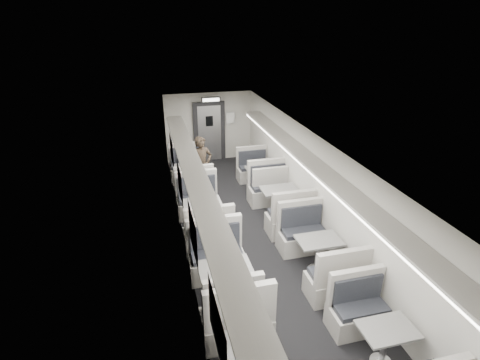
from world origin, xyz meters
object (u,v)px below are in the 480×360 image
booth_right_d (384,345)px  passenger (202,166)px  booth_left_b (203,216)px  exit_sign (211,99)px  booth_right_c (318,255)px  booth_right_b (279,202)px  booth_left_a (190,178)px  booth_left_d (249,359)px  vestibule_door (209,132)px  booth_right_a (260,179)px  booth_left_c (225,285)px

booth_right_d → passenger: (-1.68, 6.46, 0.51)m
booth_left_b → exit_sign: bearing=76.6°
passenger → booth_left_b: bearing=-117.7°
booth_right_c → exit_sign: bearing=99.0°
booth_right_b → booth_right_d: bearing=-90.0°
booth_left_a → booth_right_d: bearing=-73.6°
booth_left_d → vestibule_door: size_ratio=0.96×
booth_right_d → exit_sign: (-1.00, 8.60, 1.93)m
booth_left_b → booth_right_a: bearing=43.4°
vestibule_door → booth_right_b: bearing=-77.4°
booth_left_c → booth_left_d: 1.58m
booth_left_c → booth_left_b: bearing=90.0°
booth_left_a → passenger: size_ratio=1.25×
booth_right_b → vestibule_door: size_ratio=1.07×
booth_right_a → booth_right_d: 6.29m
booth_left_b → booth_left_d: bearing=-90.0°
booth_left_d → passenger: passenger is taller
booth_left_d → booth_left_b: bearing=90.0°
booth_left_c → booth_right_d: booth_left_c is taller
exit_sign → booth_right_d: bearing=-83.4°
booth_left_d → booth_left_c: bearing=90.0°
booth_left_b → booth_right_b: size_ratio=0.98×
booth_left_d → booth_right_c: 2.87m
booth_left_b → passenger: size_ratio=1.27×
booth_left_b → vestibule_door: bearing=78.0°
booth_right_a → exit_sign: (-1.00, 2.31, 1.92)m
booth_right_a → exit_sign: 3.17m
booth_left_d → booth_right_c: booth_right_c is taller
booth_right_d → exit_sign: 8.87m
exit_sign → booth_right_c: bearing=-81.0°
booth_left_b → passenger: passenger is taller
booth_left_c → exit_sign: 7.09m
booth_right_d → booth_left_c: bearing=137.5°
booth_left_c → booth_right_a: bearing=65.8°
booth_left_d → booth_right_d: bearing=-7.1°
booth_left_a → booth_right_b: 2.96m
booth_right_b → passenger: passenger is taller
vestibule_door → booth_left_c: bearing=-97.9°
booth_left_b → booth_right_b: (2.00, 0.22, 0.01)m
booth_left_a → booth_left_d: bearing=-90.0°
vestibule_door → exit_sign: exit_sign is taller
booth_left_a → booth_left_d: 6.54m
booth_left_c → booth_left_d: bearing=-90.0°
booth_left_d → exit_sign: size_ratio=3.24×
booth_left_b → passenger: bearing=81.1°
booth_left_d → vestibule_door: (1.00, 8.83, 0.68)m
booth_right_a → exit_sign: exit_sign is taller
booth_left_d → passenger: bearing=87.0°
booth_left_a → booth_left_c: bearing=-90.0°
booth_right_c → passenger: bearing=111.9°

